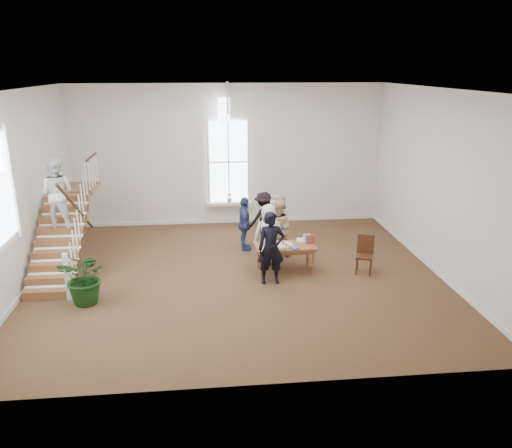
{
  "coord_description": "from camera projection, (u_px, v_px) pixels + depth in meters",
  "views": [
    {
      "loc": [
        -0.75,
        -11.46,
        5.0
      ],
      "look_at": [
        0.48,
        0.4,
        1.21
      ],
      "focal_mm": 35.0,
      "sensor_mm": 36.0,
      "label": 1
    }
  ],
  "objects": [
    {
      "name": "elderly_woman",
      "position": [
        269.0,
        234.0,
        13.01
      ],
      "size": [
        0.79,
        0.52,
        1.6
      ],
      "primitive_type": "imported",
      "rotation": [
        0.0,
        0.0,
        3.15
      ],
      "color": "silver",
      "rests_on": "ground"
    },
    {
      "name": "library_table",
      "position": [
        285.0,
        248.0,
        12.53
      ],
      "size": [
        1.52,
        0.8,
        0.77
      ],
      "rotation": [
        0.0,
        0.0,
        0.03
      ],
      "color": "brown",
      "rests_on": "ground"
    },
    {
      "name": "person_yellow",
      "position": [
        277.0,
        228.0,
        13.52
      ],
      "size": [
        0.87,
        0.73,
        1.59
      ],
      "primitive_type": "imported",
      "rotation": [
        0.0,
        0.0,
        3.31
      ],
      "color": "beige",
      "rests_on": "ground"
    },
    {
      "name": "floor_plant",
      "position": [
        86.0,
        277.0,
        10.84
      ],
      "size": [
        1.3,
        1.2,
        1.21
      ],
      "primitive_type": "imported",
      "rotation": [
        0.0,
        0.0,
        -0.27
      ],
      "color": "#123510",
      "rests_on": "ground"
    },
    {
      "name": "side_chair",
      "position": [
        365.0,
        252.0,
        12.52
      ],
      "size": [
        0.55,
        0.55,
        0.97
      ],
      "rotation": [
        0.0,
        0.0,
        -0.38
      ],
      "color": "#33160E",
      "rests_on": "ground"
    },
    {
      "name": "ground",
      "position": [
        239.0,
        276.0,
        12.45
      ],
      "size": [
        10.0,
        10.0,
        0.0
      ],
      "primitive_type": "plane",
      "color": "#432C1A",
      "rests_on": "ground"
    },
    {
      "name": "room_shell",
      "position": [
        229.0,
        211.0,
        16.5
      ],
      "size": [
        10.49,
        10.0,
        10.0
      ],
      "color": "silver",
      "rests_on": "ground"
    },
    {
      "name": "woman_cluster_c",
      "position": [
        277.0,
        223.0,
        13.87
      ],
      "size": [
        1.04,
        1.62,
        1.67
      ],
      "primitive_type": "imported",
      "rotation": [
        0.0,
        0.0,
        5.1
      ],
      "color": "beige",
      "rests_on": "ground"
    },
    {
      "name": "staircase",
      "position": [
        60.0,
        210.0,
        12.25
      ],
      "size": [
        1.1,
        4.1,
        2.92
      ],
      "color": "brown",
      "rests_on": "ground"
    },
    {
      "name": "woman_cluster_a",
      "position": [
        244.0,
        224.0,
        13.99
      ],
      "size": [
        0.38,
        0.9,
        1.54
      ],
      "primitive_type": "imported",
      "rotation": [
        0.0,
        0.0,
        1.57
      ],
      "color": "navy",
      "rests_on": "ground"
    },
    {
      "name": "woman_cluster_b",
      "position": [
        264.0,
        218.0,
        14.47
      ],
      "size": [
        1.16,
        0.96,
        1.56
      ],
      "primitive_type": "imported",
      "rotation": [
        0.0,
        0.0,
        3.59
      ],
      "color": "black",
      "rests_on": "ground"
    },
    {
      "name": "police_officer",
      "position": [
        271.0,
        248.0,
        11.8
      ],
      "size": [
        0.66,
        0.44,
        1.76
      ],
      "primitive_type": "imported",
      "rotation": [
        0.0,
        0.0,
        0.03
      ],
      "color": "black",
      "rests_on": "ground"
    }
  ]
}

